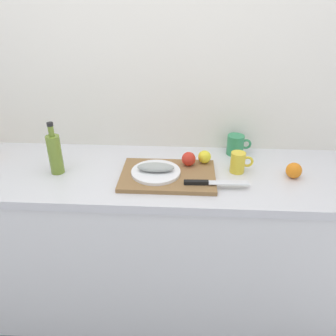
{
  "coord_description": "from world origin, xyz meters",
  "views": [
    {
      "loc": [
        0.17,
        -1.45,
        1.7
      ],
      "look_at": [
        0.09,
        -0.05,
        0.95
      ],
      "focal_mm": 36.28,
      "sensor_mm": 36.0,
      "label": 1
    }
  ],
  "objects_px": {
    "orange_0": "(294,170)",
    "coffee_mug_0": "(238,162)",
    "fish_fillet": "(156,167)",
    "coffee_mug_1": "(236,145)",
    "cutting_board": "(168,175)",
    "white_plate": "(156,172)",
    "chef_knife": "(208,183)",
    "lemon_0": "(205,157)",
    "olive_oil_bottle": "(55,153)"
  },
  "relations": [
    {
      "from": "white_plate",
      "to": "coffee_mug_1",
      "type": "height_order",
      "value": "coffee_mug_1"
    },
    {
      "from": "cutting_board",
      "to": "coffee_mug_1",
      "type": "height_order",
      "value": "coffee_mug_1"
    },
    {
      "from": "olive_oil_bottle",
      "to": "coffee_mug_0",
      "type": "xyz_separation_m",
      "value": [
        0.88,
        0.06,
        -0.05
      ]
    },
    {
      "from": "coffee_mug_1",
      "to": "orange_0",
      "type": "xyz_separation_m",
      "value": [
        0.24,
        -0.24,
        -0.02
      ]
    },
    {
      "from": "lemon_0",
      "to": "orange_0",
      "type": "xyz_separation_m",
      "value": [
        0.42,
        -0.09,
        -0.02
      ]
    },
    {
      "from": "white_plate",
      "to": "chef_knife",
      "type": "height_order",
      "value": "chef_knife"
    },
    {
      "from": "coffee_mug_1",
      "to": "lemon_0",
      "type": "bearing_deg",
      "value": -138.49
    },
    {
      "from": "olive_oil_bottle",
      "to": "fish_fillet",
      "type": "bearing_deg",
      "value": -2.49
    },
    {
      "from": "coffee_mug_0",
      "to": "coffee_mug_1",
      "type": "height_order",
      "value": "coffee_mug_1"
    },
    {
      "from": "cutting_board",
      "to": "fish_fillet",
      "type": "bearing_deg",
      "value": -178.54
    },
    {
      "from": "white_plate",
      "to": "orange_0",
      "type": "bearing_deg",
      "value": 3.08
    },
    {
      "from": "olive_oil_bottle",
      "to": "orange_0",
      "type": "bearing_deg",
      "value": 0.71
    },
    {
      "from": "lemon_0",
      "to": "coffee_mug_0",
      "type": "xyz_separation_m",
      "value": [
        0.16,
        -0.05,
        -0.0
      ]
    },
    {
      "from": "coffee_mug_1",
      "to": "orange_0",
      "type": "distance_m",
      "value": 0.34
    },
    {
      "from": "lemon_0",
      "to": "coffee_mug_1",
      "type": "distance_m",
      "value": 0.23
    },
    {
      "from": "cutting_board",
      "to": "olive_oil_bottle",
      "type": "distance_m",
      "value": 0.55
    },
    {
      "from": "olive_oil_bottle",
      "to": "chef_knife",
      "type": "bearing_deg",
      "value": -8.47
    },
    {
      "from": "chef_knife",
      "to": "coffee_mug_1",
      "type": "xyz_separation_m",
      "value": [
        0.16,
        0.36,
        0.02
      ]
    },
    {
      "from": "coffee_mug_0",
      "to": "olive_oil_bottle",
      "type": "bearing_deg",
      "value": -176.39
    },
    {
      "from": "lemon_0",
      "to": "fish_fillet",
      "type": "bearing_deg",
      "value": -151.73
    },
    {
      "from": "white_plate",
      "to": "chef_knife",
      "type": "distance_m",
      "value": 0.26
    },
    {
      "from": "cutting_board",
      "to": "orange_0",
      "type": "distance_m",
      "value": 0.59
    },
    {
      "from": "cutting_board",
      "to": "white_plate",
      "type": "distance_m",
      "value": 0.06
    },
    {
      "from": "olive_oil_bottle",
      "to": "coffee_mug_0",
      "type": "height_order",
      "value": "olive_oil_bottle"
    },
    {
      "from": "coffee_mug_0",
      "to": "orange_0",
      "type": "bearing_deg",
      "value": -9.17
    },
    {
      "from": "white_plate",
      "to": "lemon_0",
      "type": "bearing_deg",
      "value": 28.27
    },
    {
      "from": "coffee_mug_0",
      "to": "coffee_mug_1",
      "type": "xyz_separation_m",
      "value": [
        0.01,
        0.2,
        0.0
      ]
    },
    {
      "from": "coffee_mug_0",
      "to": "orange_0",
      "type": "height_order",
      "value": "coffee_mug_0"
    },
    {
      "from": "fish_fillet",
      "to": "cutting_board",
      "type": "bearing_deg",
      "value": 1.46
    },
    {
      "from": "coffee_mug_0",
      "to": "coffee_mug_1",
      "type": "distance_m",
      "value": 0.2
    },
    {
      "from": "lemon_0",
      "to": "coffee_mug_1",
      "type": "height_order",
      "value": "coffee_mug_1"
    },
    {
      "from": "cutting_board",
      "to": "white_plate",
      "type": "xyz_separation_m",
      "value": [
        -0.06,
        -0.0,
        0.02
      ]
    },
    {
      "from": "lemon_0",
      "to": "coffee_mug_1",
      "type": "relative_size",
      "value": 0.5
    },
    {
      "from": "fish_fillet",
      "to": "olive_oil_bottle",
      "type": "distance_m",
      "value": 0.48
    },
    {
      "from": "fish_fillet",
      "to": "coffee_mug_1",
      "type": "distance_m",
      "value": 0.49
    },
    {
      "from": "white_plate",
      "to": "cutting_board",
      "type": "bearing_deg",
      "value": 1.46
    },
    {
      "from": "fish_fillet",
      "to": "coffee_mug_1",
      "type": "relative_size",
      "value": 1.35
    },
    {
      "from": "fish_fillet",
      "to": "olive_oil_bottle",
      "type": "xyz_separation_m",
      "value": [
        -0.48,
        0.02,
        0.05
      ]
    },
    {
      "from": "cutting_board",
      "to": "white_plate",
      "type": "bearing_deg",
      "value": -178.54
    },
    {
      "from": "fish_fillet",
      "to": "chef_knife",
      "type": "xyz_separation_m",
      "value": [
        0.24,
        -0.09,
        -0.02
      ]
    },
    {
      "from": "cutting_board",
      "to": "chef_knife",
      "type": "relative_size",
      "value": 1.53
    },
    {
      "from": "white_plate",
      "to": "olive_oil_bottle",
      "type": "height_order",
      "value": "olive_oil_bottle"
    },
    {
      "from": "chef_knife",
      "to": "coffee_mug_1",
      "type": "height_order",
      "value": "coffee_mug_1"
    },
    {
      "from": "cutting_board",
      "to": "coffee_mug_1",
      "type": "relative_size",
      "value": 3.45
    },
    {
      "from": "orange_0",
      "to": "coffee_mug_1",
      "type": "bearing_deg",
      "value": 135.21
    },
    {
      "from": "lemon_0",
      "to": "coffee_mug_1",
      "type": "xyz_separation_m",
      "value": [
        0.17,
        0.15,
        0.0
      ]
    },
    {
      "from": "lemon_0",
      "to": "orange_0",
      "type": "relative_size",
      "value": 0.87
    },
    {
      "from": "orange_0",
      "to": "coffee_mug_0",
      "type": "bearing_deg",
      "value": 170.83
    },
    {
      "from": "fish_fillet",
      "to": "lemon_0",
      "type": "height_order",
      "value": "lemon_0"
    },
    {
      "from": "fish_fillet",
      "to": "orange_0",
      "type": "relative_size",
      "value": 2.35
    }
  ]
}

